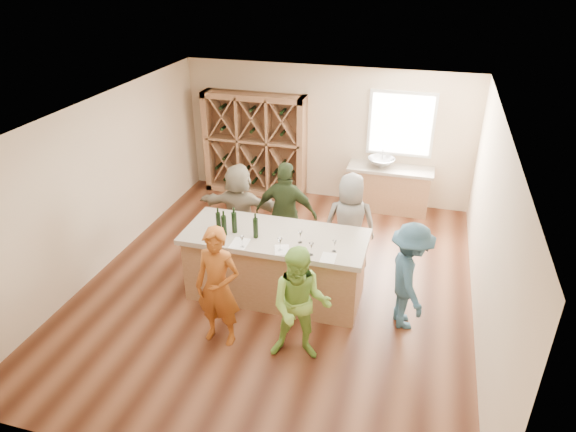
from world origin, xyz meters
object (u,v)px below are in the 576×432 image
(wine_bottle_c, at_px, (234,223))
(person_far_left, at_px, (239,209))
(person_near_left, at_px, (218,287))
(wine_bottle_b, at_px, (224,225))
(wine_bottle_e, at_px, (256,228))
(wine_bottle_a, at_px, (218,222))
(person_far_mid, at_px, (286,214))
(person_near_right, at_px, (301,306))
(wine_rack, at_px, (255,145))
(person_far_right, at_px, (350,224))
(tasting_counter_base, at_px, (275,267))
(sink, at_px, (381,162))
(person_server, at_px, (409,277))

(wine_bottle_c, bearing_deg, person_far_left, 107.91)
(person_near_left, bearing_deg, person_far_left, 106.46)
(wine_bottle_b, relative_size, wine_bottle_e, 1.01)
(wine_bottle_c, bearing_deg, wine_bottle_b, -135.28)
(wine_bottle_a, xyz_separation_m, wine_bottle_c, (0.25, 0.01, 0.02))
(person_far_left, bearing_deg, person_far_mid, 170.65)
(wine_bottle_b, distance_m, person_near_right, 1.78)
(wine_rack, distance_m, person_far_right, 3.55)
(wine_rack, bearing_deg, person_far_right, -45.46)
(person_far_left, bearing_deg, wine_bottle_c, 104.58)
(tasting_counter_base, height_order, person_far_left, person_far_left)
(person_near_right, bearing_deg, sink, 75.11)
(person_server, height_order, person_far_left, person_far_left)
(person_near_right, bearing_deg, wine_bottle_b, 135.48)
(sink, height_order, person_near_left, person_near_left)
(wine_rack, relative_size, person_server, 1.37)
(person_near_left, xyz_separation_m, person_near_right, (1.13, -0.02, -0.05))
(tasting_counter_base, xyz_separation_m, person_far_right, (0.95, 1.03, 0.36))
(sink, bearing_deg, person_server, -77.35)
(person_far_mid, distance_m, person_far_left, 0.87)
(wine_rack, bearing_deg, wine_bottle_b, -77.62)
(wine_rack, xyz_separation_m, person_near_left, (1.11, -4.74, -0.23))
(sink, xyz_separation_m, wine_bottle_c, (-1.76, -3.58, 0.23))
(wine_bottle_b, bearing_deg, wine_rack, 102.38)
(wine_rack, height_order, person_far_mid, wine_rack)
(tasting_counter_base, relative_size, person_far_left, 1.58)
(wine_bottle_c, xyz_separation_m, person_far_right, (1.54, 1.13, -0.38))
(tasting_counter_base, relative_size, wine_bottle_a, 8.90)
(person_near_left, xyz_separation_m, person_far_left, (-0.56, 2.30, -0.04))
(sink, bearing_deg, wine_bottle_b, -116.86)
(person_server, height_order, person_far_right, person_far_right)
(person_near_right, distance_m, person_far_right, 2.25)
(person_far_left, bearing_deg, tasting_counter_base, 128.29)
(wine_bottle_a, relative_size, person_far_right, 0.17)
(wine_bottle_a, height_order, person_near_right, person_near_right)
(tasting_counter_base, distance_m, wine_bottle_b, 1.04)
(sink, height_order, person_far_right, person_far_right)
(wine_bottle_c, height_order, person_near_right, person_near_right)
(sink, height_order, person_server, person_server)
(wine_bottle_a, xyz_separation_m, wine_bottle_e, (0.60, -0.05, 0.01))
(sink, xyz_separation_m, person_far_left, (-2.15, -2.38, -0.19))
(sink, distance_m, person_near_right, 4.72)
(tasting_counter_base, relative_size, person_server, 1.62)
(wine_bottle_c, relative_size, person_near_right, 0.20)
(wine_bottle_c, bearing_deg, person_near_left, -81.12)
(tasting_counter_base, relative_size, person_near_right, 1.59)
(tasting_counter_base, xyz_separation_m, wine_bottle_b, (-0.71, -0.21, 0.74))
(tasting_counter_base, height_order, wine_bottle_c, wine_bottle_c)
(wine_bottle_a, xyz_separation_m, person_far_mid, (0.72, 1.13, -0.33))
(wine_bottle_e, bearing_deg, person_server, -0.16)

